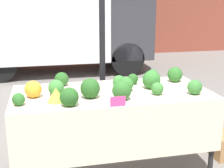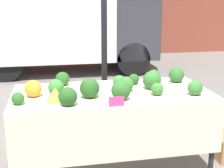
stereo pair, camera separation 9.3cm
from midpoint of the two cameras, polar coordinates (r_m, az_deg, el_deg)
The scene contains 20 objects.
tent_pole at distance 3.77m, azimuth -2.53°, elevation 8.97°, with size 0.07×0.07×2.77m.
parked_truck at distance 7.97m, azimuth -10.82°, elevation 11.17°, with size 4.37×1.85×2.36m.
market_table at distance 3.08m, azimuth -0.57°, elevation -3.74°, with size 1.96×0.92×0.90m.
orange_cauliflower at distance 3.01m, azimuth -15.10°, elevation -0.94°, with size 0.16×0.16×0.16m.
romanesco_head at distance 2.84m, azimuth -11.11°, elevation -1.95°, with size 0.16×0.16×0.13m.
broccoli_head_0 at distance 3.11m, azimuth 1.78°, elevation -0.04°, with size 0.14×0.14×0.14m.
broccoli_head_1 at distance 3.22m, azimuth 6.41°, elevation 0.77°, with size 0.19×0.19×0.19m.
broccoli_head_2 at distance 3.22m, azimuth 0.46°, elevation 0.41°, with size 0.14×0.14×0.14m.
broccoli_head_3 at distance 3.36m, azimuth -9.99°, elevation 0.88°, with size 0.15×0.15×0.15m.
broccoli_head_4 at distance 3.10m, azimuth 14.06°, elevation -0.55°, with size 0.15×0.15×0.15m.
broccoli_head_5 at distance 2.83m, azimuth 0.86°, elevation -1.21°, with size 0.18×0.18×0.18m.
broccoli_head_6 at distance 3.38m, azimuth 3.06°, elevation 0.92°, with size 0.12×0.12×0.12m.
broccoli_head_7 at distance 3.53m, azimuth 10.71°, elevation 1.72°, with size 0.17×0.17×0.17m.
broccoli_head_8 at distance 3.53m, azimuth 6.66°, elevation 1.59°, with size 0.13×0.13×0.13m.
broccoli_head_9 at distance 2.70m, azimuth -8.80°, elevation -2.35°, with size 0.17×0.17×0.17m.
broccoli_head_10 at distance 2.82m, azimuth -17.64°, elevation -2.69°, with size 0.11×0.11×0.11m.
broccoli_head_11 at distance 2.90m, azimuth -4.93°, elevation -0.79°, with size 0.19×0.19×0.19m.
broccoli_head_12 at distance 3.03m, azimuth -11.05°, elevation -0.68°, with size 0.15×0.15×0.15m.
broccoli_head_13 at distance 3.02m, azimuth 7.41°, elevation -0.84°, with size 0.12×0.12×0.12m.
price_sign at distance 2.67m, azimuth 0.09°, elevation -3.22°, with size 0.14×0.01×0.09m.
Camera 1 is at (-0.66, -2.91, 1.79)m, focal length 50.00 mm.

